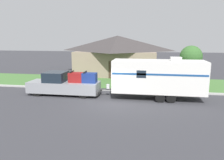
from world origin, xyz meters
TOP-DOWN VIEW (x-y plane):
  - ground_plane at (0.00, 0.00)m, footprint 120.00×120.00m
  - curb_strip at (0.00, 3.75)m, footprint 80.00×0.30m
  - lawn_strip at (0.00, 7.40)m, footprint 80.00×7.00m
  - house_across_street at (-1.27, 13.54)m, footprint 10.81×8.55m
  - pickup_truck at (-4.10, 1.66)m, footprint 6.09×1.93m
  - travel_trailer at (3.62, 1.66)m, footprint 8.06×2.22m
  - mailbox at (-4.71, 4.31)m, footprint 0.48×0.20m
  - tree_in_yard at (6.94, 6.97)m, footprint 2.17×2.17m

SIDE VIEW (x-z plane):
  - ground_plane at x=0.00m, z-range 0.00..0.00m
  - lawn_strip at x=0.00m, z-range 0.00..0.03m
  - curb_strip at x=0.00m, z-range 0.00..0.14m
  - pickup_truck at x=-4.10m, z-range -0.13..1.91m
  - mailbox at x=-4.71m, z-range 0.34..1.58m
  - travel_trailer at x=3.62m, z-range 0.13..3.47m
  - house_across_street at x=-1.27m, z-range 0.09..5.13m
  - tree_in_yard at x=6.94m, z-range 0.91..4.94m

